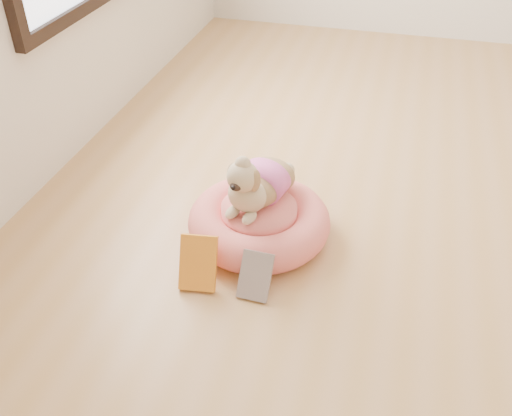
% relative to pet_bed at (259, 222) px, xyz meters
% --- Properties ---
extents(floor, '(4.50, 4.50, 0.00)m').
position_rel_pet_bed_xyz_m(floor, '(0.91, 0.39, -0.07)').
color(floor, tan).
rests_on(floor, ground).
extents(pet_bed, '(0.59, 0.59, 0.15)m').
position_rel_pet_bed_xyz_m(pet_bed, '(0.00, 0.00, 0.00)').
color(pet_bed, '#EC605C').
rests_on(pet_bed, floor).
extents(dog, '(0.35, 0.43, 0.28)m').
position_rel_pet_bed_xyz_m(dog, '(-0.02, 0.02, 0.22)').
color(dog, brown).
rests_on(dog, pet_bed).
extents(book_yellow, '(0.15, 0.15, 0.20)m').
position_rel_pet_bed_xyz_m(book_yellow, '(-0.15, -0.33, 0.02)').
color(book_yellow, gold).
rests_on(book_yellow, floor).
extents(book_white, '(0.12, 0.12, 0.16)m').
position_rel_pet_bed_xyz_m(book_white, '(0.07, -0.33, 0.01)').
color(book_white, white).
rests_on(book_white, floor).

